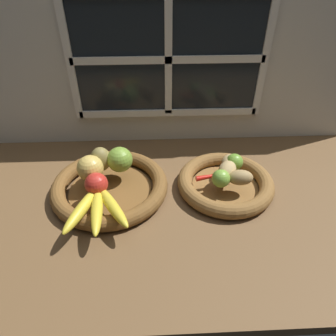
# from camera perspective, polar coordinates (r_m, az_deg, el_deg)

# --- Properties ---
(ground_plane) EXTENTS (1.40, 0.90, 0.03)m
(ground_plane) POSITION_cam_1_polar(r_m,az_deg,el_deg) (0.97, 0.81, -4.15)
(ground_plane) COLOR brown
(back_wall) EXTENTS (1.40, 0.05, 0.55)m
(back_wall) POSITION_cam_1_polar(r_m,az_deg,el_deg) (1.08, 0.01, 18.48)
(back_wall) COLOR silver
(back_wall) RESTS_ON ground_plane
(fruit_bowl_left) EXTENTS (0.35, 0.35, 0.05)m
(fruit_bowl_left) POSITION_cam_1_polar(r_m,az_deg,el_deg) (0.94, -10.85, -3.43)
(fruit_bowl_left) COLOR brown
(fruit_bowl_left) RESTS_ON ground_plane
(fruit_bowl_right) EXTENTS (0.30, 0.30, 0.05)m
(fruit_bowl_right) POSITION_cam_1_polar(r_m,az_deg,el_deg) (0.96, 10.71, -2.80)
(fruit_bowl_right) COLOR brown
(fruit_bowl_right) RESTS_ON ground_plane
(apple_golden_left) EXTENTS (0.08, 0.08, 0.08)m
(apple_golden_left) POSITION_cam_1_polar(r_m,az_deg,el_deg) (0.92, -14.41, -0.04)
(apple_golden_left) COLOR #DBB756
(apple_golden_left) RESTS_ON fruit_bowl_left
(apple_green_back) EXTENTS (0.08, 0.08, 0.08)m
(apple_green_back) POSITION_cam_1_polar(r_m,az_deg,el_deg) (0.94, -9.05, 1.58)
(apple_green_back) COLOR #7AA338
(apple_green_back) RESTS_ON fruit_bowl_left
(apple_red_front) EXTENTS (0.07, 0.07, 0.07)m
(apple_red_front) POSITION_cam_1_polar(r_m,az_deg,el_deg) (0.87, -13.32, -2.95)
(apple_red_front) COLOR red
(apple_red_front) RESTS_ON fruit_bowl_left
(pear_brown) EXTENTS (0.08, 0.08, 0.08)m
(pear_brown) POSITION_cam_1_polar(r_m,az_deg,el_deg) (0.95, -12.54, 1.63)
(pear_brown) COLOR olive
(pear_brown) RESTS_ON fruit_bowl_left
(banana_bunch_front) EXTENTS (0.18, 0.20, 0.03)m
(banana_bunch_front) POSITION_cam_1_polar(r_m,az_deg,el_deg) (0.83, -13.18, -7.14)
(banana_bunch_front) COLOR yellow
(banana_bunch_front) RESTS_ON fruit_bowl_left
(potato_small) EXTENTS (0.08, 0.05, 0.05)m
(potato_small) POSITION_cam_1_polar(r_m,az_deg,el_deg) (0.91, 13.44, -1.73)
(potato_small) COLOR #A38451
(potato_small) RESTS_ON fruit_bowl_right
(potato_back) EXTENTS (0.07, 0.09, 0.04)m
(potato_back) POSITION_cam_1_polar(r_m,az_deg,el_deg) (0.97, 11.68, 1.00)
(potato_back) COLOR tan
(potato_back) RESTS_ON fruit_bowl_right
(potato_large) EXTENTS (0.08, 0.09, 0.05)m
(potato_large) POSITION_cam_1_polar(r_m,az_deg,el_deg) (0.93, 11.06, -0.43)
(potato_large) COLOR tan
(potato_large) RESTS_ON fruit_bowl_right
(lime_near) EXTENTS (0.05, 0.05, 0.05)m
(lime_near) POSITION_cam_1_polar(r_m,az_deg,el_deg) (0.89, 9.92, -1.96)
(lime_near) COLOR #7AAD3D
(lime_near) RESTS_ON fruit_bowl_right
(lime_far) EXTENTS (0.05, 0.05, 0.05)m
(lime_far) POSITION_cam_1_polar(r_m,az_deg,el_deg) (0.96, 12.38, 1.11)
(lime_far) COLOR #6B9E33
(lime_far) RESTS_ON fruit_bowl_right
(chili_pepper) EXTENTS (0.15, 0.05, 0.02)m
(chili_pepper) POSITION_cam_1_polar(r_m,az_deg,el_deg) (0.93, 9.60, -1.26)
(chili_pepper) COLOR red
(chili_pepper) RESTS_ON fruit_bowl_right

